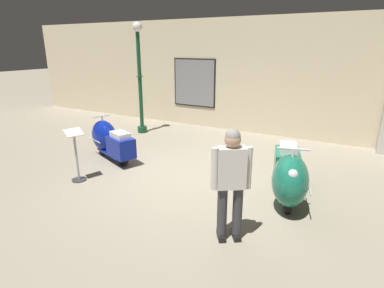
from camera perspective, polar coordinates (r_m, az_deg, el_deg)
ground_plane at (r=6.28m, az=-1.07°, el=-6.06°), size 60.00×60.00×0.00m
showroom_back_wall at (r=9.40m, az=11.84°, el=12.03°), size 18.00×0.63×3.33m
scooter_0 at (r=7.44m, az=-15.09°, el=0.79°), size 1.65×1.01×0.98m
scooter_1 at (r=5.36m, az=17.45°, el=-5.55°), size 0.94×1.82×1.07m
lamppost at (r=9.30m, az=-9.67°, el=12.43°), size 0.28×0.28×3.17m
visitor_0 at (r=4.02m, az=7.24°, el=-6.26°), size 0.46×0.38×1.56m
info_stanchion at (r=6.36m, az=-20.52°, el=-2.75°), size 0.32×0.38×1.04m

